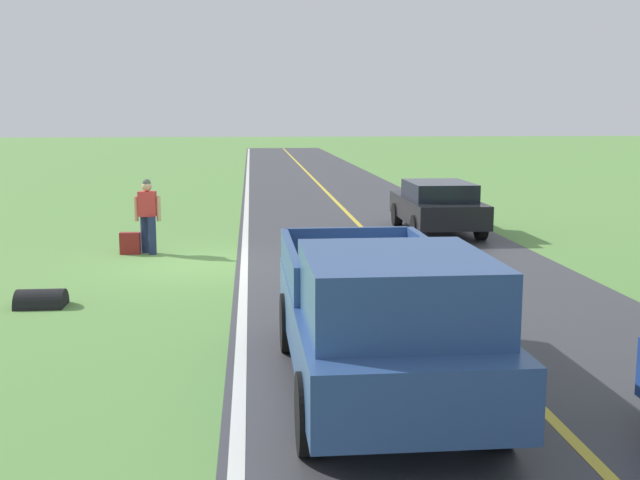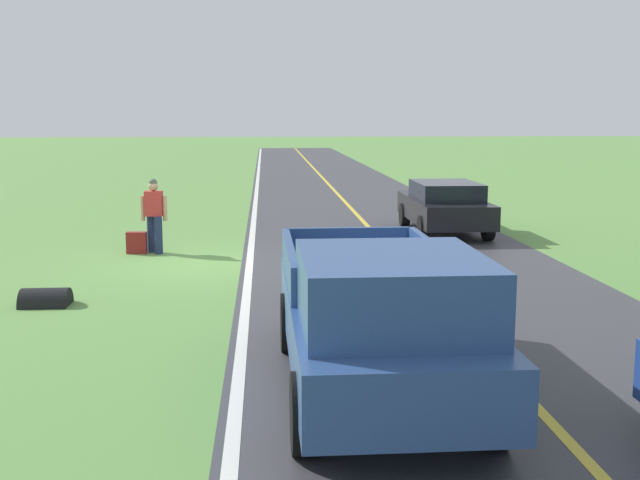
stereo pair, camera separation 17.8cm
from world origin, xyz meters
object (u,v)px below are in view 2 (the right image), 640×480
object	(u,v)px
suitcase_carried	(137,243)
pickup_truck_passing	(378,316)
sedan_near_oncoming	(444,205)
hitchhiker_walking	(154,211)

from	to	relation	value
suitcase_carried	pickup_truck_passing	bearing A→B (deg)	26.33
suitcase_carried	pickup_truck_passing	distance (m)	10.64
suitcase_carried	sedan_near_oncoming	size ratio (longest dim) A/B	0.12
hitchhiker_walking	sedan_near_oncoming	bearing A→B (deg)	-160.58
hitchhiker_walking	suitcase_carried	bearing A→B (deg)	8.23
pickup_truck_passing	sedan_near_oncoming	distance (m)	12.95
suitcase_carried	sedan_near_oncoming	xyz separation A→B (m)	(-7.91, -2.70, 0.50)
sedan_near_oncoming	suitcase_carried	bearing A→B (deg)	18.85
hitchhiker_walking	pickup_truck_passing	size ratio (longest dim) A/B	0.32
hitchhiker_walking	pickup_truck_passing	bearing A→B (deg)	111.45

